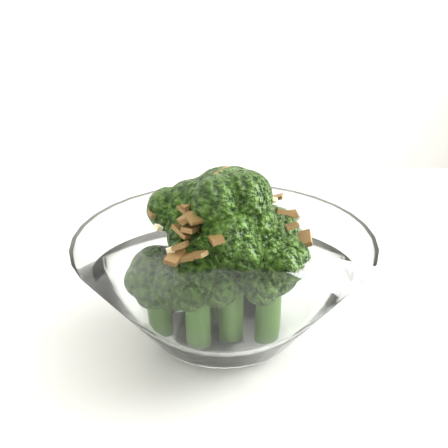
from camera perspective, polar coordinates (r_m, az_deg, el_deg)
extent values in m
cube|color=white|center=(0.51, -19.41, -11.47)|extent=(1.37, 1.10, 0.04)
cylinder|color=white|center=(0.47, 0.00, -9.52)|extent=(0.09, 0.09, 0.01)
cylinder|color=#2D5316|center=(0.44, 0.00, -4.37)|extent=(0.02, 0.02, 0.08)
sphere|color=#274C0E|center=(0.42, 0.00, 1.95)|extent=(0.05, 0.05, 0.05)
cylinder|color=#2D5316|center=(0.49, -0.47, -3.93)|extent=(0.02, 0.02, 0.04)
sphere|color=#274C0E|center=(0.48, -0.48, -0.71)|extent=(0.04, 0.04, 0.04)
cylinder|color=#2D5316|center=(0.46, 4.12, -5.36)|extent=(0.02, 0.02, 0.06)
sphere|color=#274C0E|center=(0.44, 4.27, -1.04)|extent=(0.04, 0.04, 0.04)
cylinder|color=#2D5316|center=(0.43, 0.65, -6.62)|extent=(0.02, 0.02, 0.07)
sphere|color=#274C0E|center=(0.41, 0.68, -1.13)|extent=(0.04, 0.04, 0.04)
cylinder|color=#2D5316|center=(0.43, -2.40, -8.49)|extent=(0.02, 0.02, 0.05)
sphere|color=#274C0E|center=(0.41, -2.48, -4.49)|extent=(0.04, 0.04, 0.04)
cylinder|color=#2D5316|center=(0.43, 4.07, -8.01)|extent=(0.02, 0.02, 0.05)
sphere|color=#274C0E|center=(0.41, 4.21, -3.86)|extent=(0.04, 0.04, 0.04)
cylinder|color=#2D5316|center=(0.45, -2.63, -4.56)|extent=(0.02, 0.02, 0.07)
sphere|color=#274C0E|center=(0.43, -2.75, 1.00)|extent=(0.05, 0.05, 0.05)
cylinder|color=#2D5316|center=(0.49, 4.28, -4.37)|extent=(0.02, 0.02, 0.04)
sphere|color=#274C0E|center=(0.47, 4.39, -1.24)|extent=(0.04, 0.04, 0.04)
cylinder|color=#2D5316|center=(0.44, -5.89, -7.99)|extent=(0.02, 0.02, 0.04)
sphere|color=#274C0E|center=(0.43, -6.06, -4.69)|extent=(0.04, 0.04, 0.04)
cube|color=brown|center=(0.42, -0.01, 4.55)|extent=(0.01, 0.01, 0.01)
cube|color=brown|center=(0.48, 1.50, 2.39)|extent=(0.01, 0.02, 0.01)
cube|color=brown|center=(0.41, 7.44, -1.34)|extent=(0.01, 0.02, 0.01)
cube|color=brown|center=(0.44, -5.89, 1.54)|extent=(0.01, 0.01, 0.01)
cube|color=brown|center=(0.48, 2.43, 1.85)|extent=(0.01, 0.01, 0.00)
cube|color=brown|center=(0.48, -0.42, 2.66)|extent=(0.01, 0.01, 0.01)
cube|color=brown|center=(0.47, 1.39, 2.69)|extent=(0.01, 0.01, 0.01)
cube|color=brown|center=(0.41, 6.19, -0.19)|extent=(0.01, 0.01, 0.01)
cube|color=brown|center=(0.39, -3.98, -2.00)|extent=(0.01, 0.02, 0.01)
cube|color=brown|center=(0.40, 3.45, 0.92)|extent=(0.02, 0.01, 0.01)
cube|color=brown|center=(0.43, -4.15, 2.04)|extent=(0.01, 0.02, 0.00)
cube|color=brown|center=(0.42, -6.10, 0.87)|extent=(0.01, 0.01, 0.01)
cube|color=brown|center=(0.38, -2.41, -2.82)|extent=(0.01, 0.01, 0.01)
cube|color=brown|center=(0.44, 5.97, 0.77)|extent=(0.01, 0.01, 0.01)
cube|color=brown|center=(0.42, 5.68, 1.04)|extent=(0.01, 0.01, 0.01)
cube|color=brown|center=(0.44, -2.25, 3.19)|extent=(0.01, 0.01, 0.01)
cube|color=brown|center=(0.42, 1.84, 3.36)|extent=(0.01, 0.01, 0.01)
cube|color=brown|center=(0.41, -3.12, 1.80)|extent=(0.01, 0.01, 0.01)
cube|color=brown|center=(0.41, -0.05, 4.53)|extent=(0.02, 0.02, 0.01)
cube|color=brown|center=(0.40, 3.48, 0.01)|extent=(0.01, 0.02, 0.01)
cube|color=brown|center=(0.39, -3.75, -3.12)|extent=(0.02, 0.01, 0.01)
cube|color=brown|center=(0.40, -0.92, 2.13)|extent=(0.01, 0.01, 0.01)
cube|color=brown|center=(0.40, -3.96, -0.69)|extent=(0.01, 0.01, 0.01)
cube|color=brown|center=(0.45, -5.89, 1.18)|extent=(0.01, 0.01, 0.01)
cube|color=brown|center=(0.39, -2.48, 0.51)|extent=(0.02, 0.01, 0.01)
cube|color=brown|center=(0.40, -3.07, -0.44)|extent=(0.01, 0.02, 0.01)
cube|color=brown|center=(0.39, -4.51, -2.97)|extent=(0.02, 0.02, 0.01)
cube|color=brown|center=(0.39, -4.13, -2.58)|extent=(0.01, 0.01, 0.00)
cube|color=brown|center=(0.45, 6.02, 0.85)|extent=(0.01, 0.01, 0.01)
cube|color=brown|center=(0.41, -3.61, 1.31)|extent=(0.01, 0.01, 0.00)
cube|color=brown|center=(0.40, -0.32, 3.22)|extent=(0.01, 0.01, 0.01)
cube|color=brown|center=(0.46, 4.57, 2.39)|extent=(0.02, 0.01, 0.01)
cube|color=brown|center=(0.40, -3.45, 0.55)|extent=(0.01, 0.01, 0.01)
cube|color=brown|center=(0.43, 2.03, 3.98)|extent=(0.02, 0.02, 0.01)
cube|color=brown|center=(0.38, -0.69, -1.41)|extent=(0.01, 0.01, 0.01)
cube|color=brown|center=(0.46, -4.13, 1.95)|extent=(0.01, 0.02, 0.01)
cube|color=beige|center=(0.45, 4.63, 2.04)|extent=(0.00, 0.00, 0.00)
cube|color=beige|center=(0.47, -0.27, 2.99)|extent=(0.01, 0.01, 0.00)
cube|color=beige|center=(0.39, -4.95, -2.42)|extent=(0.01, 0.01, 0.01)
cube|color=beige|center=(0.40, 1.32, 1.75)|extent=(0.01, 0.01, 0.00)
cube|color=beige|center=(0.46, -2.82, 2.81)|extent=(0.01, 0.01, 0.00)
cube|color=beige|center=(0.43, -4.55, 2.07)|extent=(0.01, 0.01, 0.01)
cube|color=beige|center=(0.47, 0.60, 2.55)|extent=(0.00, 0.00, 0.00)
cube|color=beige|center=(0.41, 3.58, 1.26)|extent=(0.00, 0.00, 0.00)
cube|color=beige|center=(0.43, -3.47, 2.70)|extent=(0.01, 0.01, 0.01)
cube|color=beige|center=(0.45, 2.53, 3.08)|extent=(0.01, 0.01, 0.00)
cube|color=beige|center=(0.41, -2.27, 3.16)|extent=(0.00, 0.00, 0.00)
cube|color=beige|center=(0.45, 4.59, 2.18)|extent=(0.01, 0.01, 0.00)
cube|color=beige|center=(0.40, 1.12, 2.74)|extent=(0.00, 0.00, 0.00)
cube|color=beige|center=(0.39, -0.84, -0.26)|extent=(0.01, 0.01, 0.00)
cube|color=beige|center=(0.41, -6.04, -0.33)|extent=(0.01, 0.01, 0.01)
cube|color=beige|center=(0.39, -0.03, 0.46)|extent=(0.01, 0.01, 0.00)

